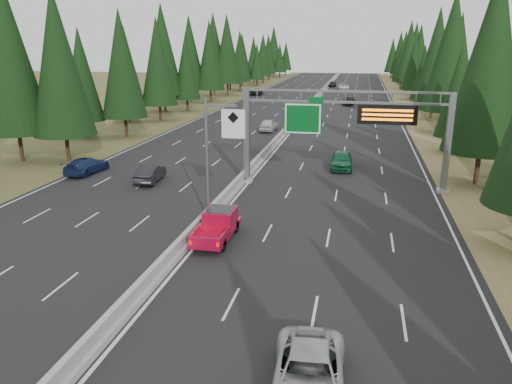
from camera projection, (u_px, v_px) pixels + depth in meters
road at (303, 114)px, 84.79m from camera, size 32.00×260.00×0.08m
shoulder_right at (412, 117)px, 81.32m from camera, size 3.60×260.00×0.06m
shoulder_left at (203, 111)px, 88.27m from camera, size 3.60×260.00×0.06m
median_barrier at (303, 111)px, 84.69m from camera, size 0.70×260.00×0.85m
sign_gantry at (352, 124)px, 39.21m from camera, size 16.75×0.98×7.80m
hov_sign_pole at (215, 152)px, 31.68m from camera, size 2.80×0.50×8.00m
tree_row_right at (466, 62)px, 61.38m from camera, size 11.75×243.35×18.31m
tree_row_left at (147, 59)px, 74.57m from camera, size 11.60×242.65×18.40m
silver_minivan at (309, 375)px, 16.44m from camera, size 2.77×5.41×1.46m
red_pickup at (219, 223)px, 29.94m from camera, size 1.84×5.14×1.67m
car_ahead_green at (342, 160)px, 46.78m from camera, size 2.08×4.90×1.65m
car_ahead_dkred at (384, 114)px, 77.65m from camera, size 1.85×5.03×1.65m
car_ahead_dkgrey at (349, 101)px, 96.66m from camera, size 2.47×5.56×1.59m
car_ahead_white at (344, 87)px, 129.23m from camera, size 2.96×5.72×1.54m
car_ahead_far at (332, 84)px, 138.50m from camera, size 2.05×4.66×1.56m
car_onc_near at (150, 174)px, 42.23m from camera, size 1.96×4.55×1.46m
car_onc_blue at (87, 165)px, 45.06m from camera, size 2.50×5.19×1.46m
car_onc_white at (269, 125)px, 67.29m from camera, size 2.04×4.83×1.63m
car_onc_far at (256, 91)px, 116.10m from camera, size 3.02×5.85×1.58m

